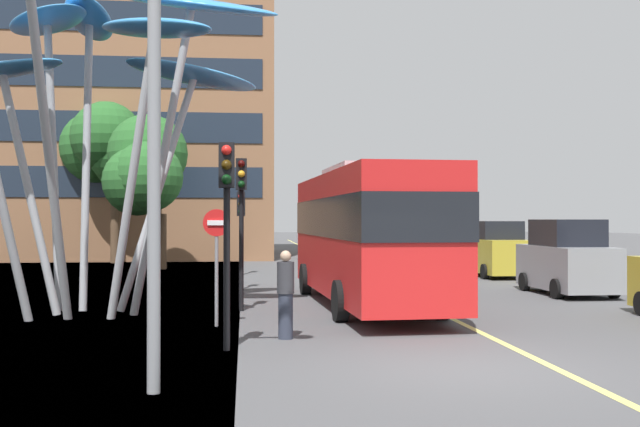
% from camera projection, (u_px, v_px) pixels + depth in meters
% --- Properties ---
extents(ground, '(120.00, 240.00, 0.10)m').
position_uv_depth(ground, '(421.00, 373.00, 11.55)').
color(ground, '#4C4C4F').
extents(red_bus, '(3.02, 10.83, 3.80)m').
position_uv_depth(red_bus, '(365.00, 230.00, 20.00)').
color(red_bus, red).
rests_on(red_bus, ground).
extents(leaf_sculpture, '(8.73, 8.58, 8.64)m').
position_uv_depth(leaf_sculpture, '(96.00, 46.00, 18.12)').
color(leaf_sculpture, '#9EA0A5').
rests_on(leaf_sculpture, ground).
extents(traffic_light_kerb_near, '(0.28, 0.42, 3.72)m').
position_uv_depth(traffic_light_kerb_near, '(227.00, 200.00, 13.14)').
color(traffic_light_kerb_near, black).
rests_on(traffic_light_kerb_near, ground).
extents(traffic_light_kerb_far, '(0.28, 0.42, 3.91)m').
position_uv_depth(traffic_light_kerb_far, '(241.00, 201.00, 18.81)').
color(traffic_light_kerb_far, black).
rests_on(traffic_light_kerb_far, ground).
extents(traffic_light_island_mid, '(0.28, 0.42, 3.26)m').
position_uv_depth(traffic_light_island_mid, '(241.00, 219.00, 24.55)').
color(traffic_light_island_mid, black).
rests_on(traffic_light_island_mid, ground).
extents(traffic_light_opposite, '(0.28, 0.42, 3.95)m').
position_uv_depth(traffic_light_opposite, '(241.00, 207.00, 30.91)').
color(traffic_light_opposite, black).
rests_on(traffic_light_opposite, ground).
extents(car_parked_far, '(1.96, 4.04, 2.35)m').
position_uv_depth(car_parked_far, '(567.00, 260.00, 23.06)').
color(car_parked_far, gray).
rests_on(car_parked_far, ground).
extents(car_side_street, '(1.97, 4.57, 2.27)m').
position_uv_depth(car_side_street, '(495.00, 250.00, 30.38)').
color(car_side_street, gold).
rests_on(car_side_street, ground).
extents(car_far_side, '(2.05, 4.12, 2.30)m').
position_uv_depth(car_far_side, '(442.00, 244.00, 37.77)').
color(car_far_side, '#2D5138').
rests_on(car_far_side, ground).
extents(street_lamp, '(1.49, 0.44, 8.10)m').
position_uv_depth(street_lamp, '(177.00, 18.00, 10.04)').
color(street_lamp, gray).
rests_on(street_lamp, ground).
extents(tree_pavement_near, '(3.84, 5.77, 7.45)m').
position_uv_depth(tree_pavement_near, '(145.00, 167.00, 34.52)').
color(tree_pavement_near, brown).
rests_on(tree_pavement_near, ground).
extents(tree_pavement_far, '(5.13, 5.46, 8.58)m').
position_uv_depth(tree_pavement_far, '(108.00, 148.00, 39.53)').
color(tree_pavement_far, brown).
rests_on(tree_pavement_far, ground).
extents(pedestrian, '(0.34, 0.34, 1.74)m').
position_uv_depth(pedestrian, '(286.00, 294.00, 14.50)').
color(pedestrian, '#2D3342').
rests_on(pedestrian, ground).
extents(no_entry_sign, '(0.60, 0.12, 2.58)m').
position_uv_depth(no_entry_sign, '(217.00, 248.00, 16.19)').
color(no_entry_sign, gray).
rests_on(no_entry_sign, ground).
extents(backdrop_building, '(21.72, 15.91, 21.21)m').
position_uv_depth(backdrop_building, '(103.00, 93.00, 48.00)').
color(backdrop_building, '#8E6042').
rests_on(backdrop_building, ground).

